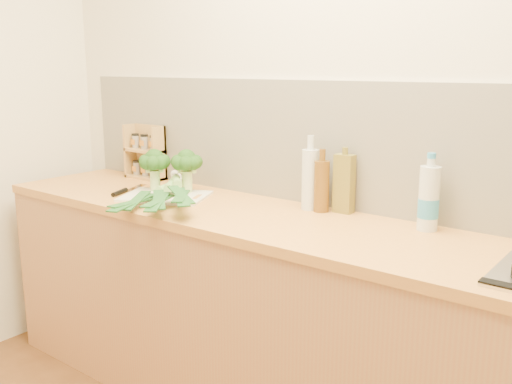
% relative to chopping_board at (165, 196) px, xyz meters
% --- Properties ---
extents(room_shell, '(3.50, 3.50, 3.50)m').
position_rel_chopping_board_xyz_m(room_shell, '(0.76, 0.32, 0.26)').
color(room_shell, beige).
rests_on(room_shell, ground).
extents(counter, '(3.20, 0.62, 0.90)m').
position_rel_chopping_board_xyz_m(counter, '(0.76, 0.03, -0.46)').
color(counter, '#A67645').
rests_on(counter, ground).
extents(chopping_board, '(0.46, 0.41, 0.01)m').
position_rel_chopping_board_xyz_m(chopping_board, '(0.00, 0.00, 0.00)').
color(chopping_board, beige).
rests_on(chopping_board, counter).
extents(broccoli_left, '(0.15, 0.15, 0.20)m').
position_rel_chopping_board_xyz_m(broccoli_left, '(-0.11, 0.04, 0.14)').
color(broccoli_left, '#ACCD77').
rests_on(broccoli_left, chopping_board).
extents(broccoli_right, '(0.15, 0.15, 0.20)m').
position_rel_chopping_board_xyz_m(broccoli_right, '(0.03, 0.11, 0.15)').
color(broccoli_right, '#ACCD77').
rests_on(broccoli_right, chopping_board).
extents(leek_front, '(0.26, 0.62, 0.04)m').
position_rel_chopping_board_xyz_m(leek_front, '(-0.00, -0.04, 0.03)').
color(leek_front, white).
rests_on(leek_front, chopping_board).
extents(leek_mid, '(0.46, 0.60, 0.04)m').
position_rel_chopping_board_xyz_m(leek_mid, '(0.04, -0.02, 0.05)').
color(leek_mid, white).
rests_on(leek_mid, chopping_board).
extents(leek_back, '(0.55, 0.49, 0.04)m').
position_rel_chopping_board_xyz_m(leek_back, '(0.08, 0.00, 0.06)').
color(leek_back, white).
rests_on(leek_back, chopping_board).
extents(chefs_knife, '(0.13, 0.29, 0.02)m').
position_rel_chopping_board_xyz_m(chefs_knife, '(-0.23, -0.06, 0.00)').
color(chefs_knife, silver).
rests_on(chefs_knife, counter).
extents(spice_rack, '(0.24, 0.10, 0.29)m').
position_rel_chopping_board_xyz_m(spice_rack, '(-0.42, 0.27, 0.12)').
color(spice_rack, tan).
rests_on(spice_rack, counter).
extents(oil_tin, '(0.08, 0.05, 0.28)m').
position_rel_chopping_board_xyz_m(oil_tin, '(0.79, 0.26, 0.12)').
color(oil_tin, olive).
rests_on(oil_tin, counter).
extents(glass_bottle, '(0.07, 0.07, 0.32)m').
position_rel_chopping_board_xyz_m(glass_bottle, '(0.65, 0.23, 0.13)').
color(glass_bottle, silver).
rests_on(glass_bottle, counter).
extents(amber_bottle, '(0.06, 0.06, 0.27)m').
position_rel_chopping_board_xyz_m(amber_bottle, '(0.71, 0.22, 0.11)').
color(amber_bottle, brown).
rests_on(amber_bottle, counter).
extents(water_bottle, '(0.08, 0.08, 0.27)m').
position_rel_chopping_board_xyz_m(water_bottle, '(1.17, 0.23, 0.11)').
color(water_bottle, silver).
rests_on(water_bottle, counter).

